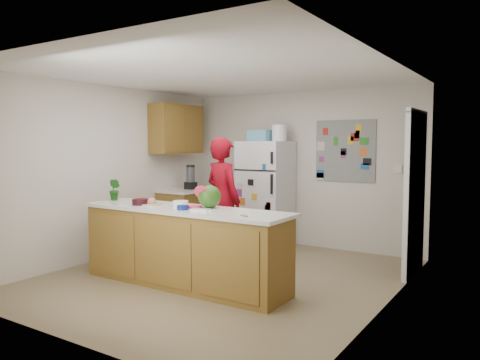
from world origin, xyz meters
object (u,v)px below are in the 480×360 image
Objects in this scene: person at (223,200)px; refrigerator at (265,194)px; cherry_bowl at (141,202)px; watermelon at (210,197)px.

refrigerator is at bearing -71.42° from person.
person is 1.27m from cherry_bowl.
refrigerator reaches higher than cherry_bowl.
person is at bearing 72.15° from cherry_bowl.
watermelon is 1.27× the size of cherry_bowl.
refrigerator reaches higher than watermelon.
person is at bearing 117.29° from watermelon.
watermelon is at bearing -76.06° from refrigerator.
refrigerator is at bearing 103.94° from watermelon.
watermelon is (0.57, -2.30, 0.21)m from refrigerator.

